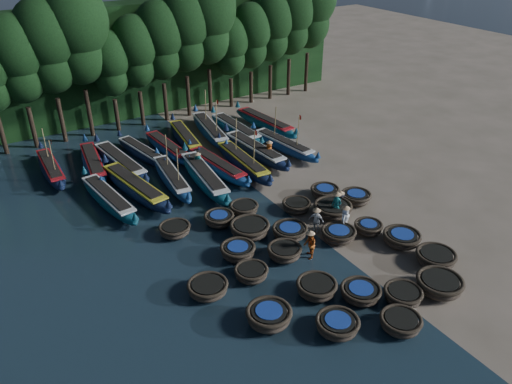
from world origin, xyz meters
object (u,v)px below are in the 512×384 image
coracle_17 (290,231)px  fisherman_0 (345,218)px  fisherman_5 (198,163)px  coracle_15 (238,251)px  long_boat_6 (243,162)px  long_boat_9 (51,168)px  coracle_1 (337,325)px  coracle_4 (439,284)px  coracle_13 (339,234)px  coracle_5 (269,316)px  long_boat_12 (141,151)px  coracle_2 (401,322)px  fisherman_3 (340,202)px  coracle_16 (250,229)px  long_boat_5 (217,166)px  long_boat_3 (172,178)px  coracle_22 (244,208)px  coracle_10 (208,288)px  long_boat_8 (284,145)px  long_boat_10 (93,163)px  coracle_19 (356,197)px  fisherman_1 (336,205)px  coracle_6 (317,287)px  coracle_7 (361,292)px  fisherman_6 (269,151)px  long_boat_13 (167,148)px  long_boat_2 (135,187)px  long_boat_7 (255,150)px  coracle_12 (284,252)px  fisherman_4 (316,219)px  coracle_23 (296,205)px  coracle_8 (436,257)px  coracle_24 (325,191)px  long_boat_1 (109,198)px  coracle_11 (251,273)px  long_boat_11 (120,162)px  long_boat_16 (236,129)px  long_boat_4 (204,177)px  long_boat_15 (210,130)px  coracle_21 (219,219)px  coracle_20 (175,229)px  long_boat_17 (265,123)px  long_boat_14 (185,137)px  coracle_18 (333,209)px

coracle_17 → fisherman_0: size_ratio=1.33×
fisherman_5 → coracle_15: bearing=-176.8°
long_boat_6 → long_boat_9: long_boat_6 is taller
long_boat_9 → coracle_1: bearing=-70.8°
coracle_4 → coracle_13: bearing=101.3°
coracle_5 → coracle_4: bearing=-17.7°
long_boat_12 → fisherman_0: fisherman_0 is taller
coracle_2 → fisherman_3: 10.27m
coracle_16 → coracle_4: bearing=-60.1°
coracle_1 → long_boat_5: bearing=79.9°
long_boat_3 → coracle_2: bearing=-73.6°
coracle_22 → coracle_10: bearing=-134.6°
long_boat_8 → long_boat_10: bearing=153.7°
coracle_19 → fisherman_1: size_ratio=1.02×
coracle_6 → long_boat_8: size_ratio=0.30×
coracle_7 → fisherman_6: fisherman_6 is taller
long_boat_6 → long_boat_13: bearing=126.5°
long_boat_2 → long_boat_7: bearing=-4.8°
coracle_12 → long_boat_3: (-1.73, 11.35, 0.09)m
coracle_1 → fisherman_4: bearing=58.5°
coracle_10 → fisherman_1: size_ratio=1.26×
long_boat_7 → long_boat_13: bearing=139.2°
coracle_23 → coracle_5: bearing=-133.5°
coracle_8 → coracle_24: bearing=92.8°
long_boat_1 → fisherman_3: 15.01m
coracle_16 → coracle_11: bearing=-120.6°
coracle_8 → long_boat_11: (-10.75, 20.38, 0.17)m
long_boat_16 → long_boat_8: bearing=-72.3°
coracle_8 → long_boat_7: long_boat_7 is taller
long_boat_4 → long_boat_5: 2.02m
long_boat_8 → long_boat_15: 6.85m
coracle_2 → coracle_23: (2.17, 11.03, -0.02)m
coracle_4 → coracle_21: (-6.43, 11.47, -0.05)m
coracle_4 → coracle_13: (-1.26, 6.29, -0.08)m
coracle_2 → coracle_22: coracle_2 is taller
long_boat_12 → fisherman_6: (8.07, -5.99, 0.40)m
coracle_20 → fisherman_1: fisherman_1 is taller
long_boat_10 → coracle_15: bearing=-68.9°
long_boat_3 → long_boat_13: bearing=76.8°
coracle_22 → long_boat_8: bearing=40.5°
coracle_1 → long_boat_3: size_ratio=0.30×
coracle_8 → coracle_10: 12.53m
coracle_1 → long_boat_5: long_boat_5 is taller
long_boat_11 → long_boat_17: bearing=-2.1°
coracle_1 → long_boat_14: 23.46m
coracle_23 → fisherman_4: fisherman_4 is taller
long_boat_3 → coracle_18: bearing=-46.6°
long_boat_15 → fisherman_4: bearing=-85.1°
fisherman_3 → long_boat_8: bearing=7.8°
coracle_21 → coracle_22: coracle_21 is taller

